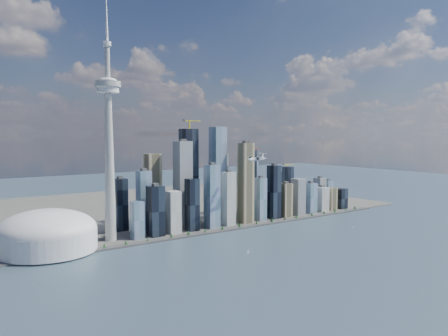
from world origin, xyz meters
TOP-DOWN VIEW (x-y plane):
  - ground at (0.00, 0.00)m, footprint 4000.00×4000.00m
  - seawall at (0.00, 250.00)m, footprint 1100.00×22.00m
  - land at (0.00, 700.00)m, footprint 1400.00×900.00m
  - shoreline_trees at (0.00, 250.00)m, footprint 960.53×7.20m
  - skyscraper_cluster at (59.61, 336.81)m, footprint 736.00×142.00m
  - needle_tower at (-300.00, 310.00)m, footprint 56.00×56.00m
  - dome_stadium at (-440.00, 300.00)m, footprint 200.00×200.00m
  - airplane at (41.09, 205.14)m, footprint 69.07×61.50m
  - sailboat_west at (-105.51, 51.70)m, footprint 6.77×2.90m
  - sailboat_east at (272.14, 85.47)m, footprint 6.06×3.47m

SIDE VIEW (x-z plane):
  - ground at x=0.00m, z-range 0.00..0.00m
  - land at x=0.00m, z-range 0.00..3.00m
  - seawall at x=0.00m, z-range 0.00..4.00m
  - sailboat_east at x=272.14m, z-range -1.53..7.03m
  - sailboat_west at x=-105.51m, z-range -1.68..7.68m
  - shoreline_trees at x=0.00m, z-range 4.38..13.18m
  - dome_stadium at x=-440.00m, z-range -3.56..82.44m
  - skyscraper_cluster at x=59.61m, z-range -52.95..228.92m
  - airplane at x=41.09m, z-range 174.36..191.34m
  - needle_tower at x=-300.00m, z-range -39.41..511.09m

